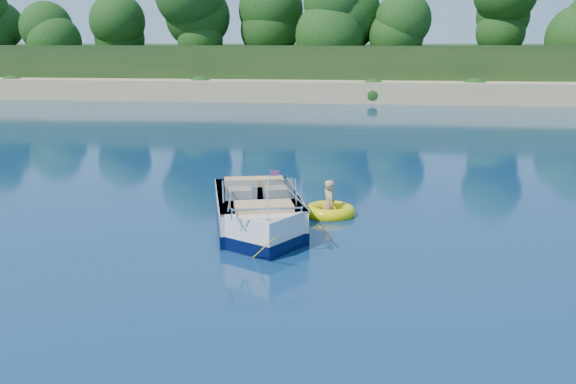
% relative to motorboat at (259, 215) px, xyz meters
% --- Properties ---
extents(ground, '(160.00, 160.00, 0.00)m').
position_rel_motorboat_xyz_m(ground, '(2.43, -2.55, -0.35)').
color(ground, '#0A1D46').
rests_on(ground, ground).
extents(shoreline, '(170.00, 59.00, 6.00)m').
position_rel_motorboat_xyz_m(shoreline, '(2.43, 61.22, 0.63)').
color(shoreline, tan).
rests_on(shoreline, ground).
extents(treeline, '(150.00, 7.12, 8.19)m').
position_rel_motorboat_xyz_m(treeline, '(2.47, 38.46, 5.20)').
color(treeline, black).
rests_on(treeline, ground).
extents(motorboat, '(2.81, 5.23, 1.79)m').
position_rel_motorboat_xyz_m(motorboat, '(0.00, 0.00, 0.00)').
color(motorboat, silver).
rests_on(motorboat, ground).
extents(tow_tube, '(1.60, 1.60, 0.35)m').
position_rel_motorboat_xyz_m(tow_tube, '(1.54, 1.53, -0.26)').
color(tow_tube, yellow).
rests_on(tow_tube, ground).
extents(boy, '(0.61, 0.79, 1.41)m').
position_rel_motorboat_xyz_m(boy, '(1.51, 1.55, -0.35)').
color(boy, tan).
rests_on(boy, ground).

